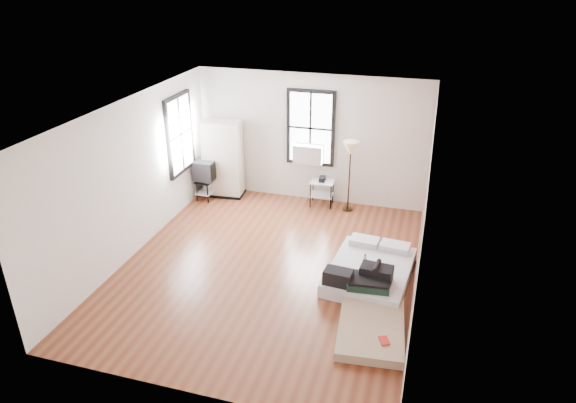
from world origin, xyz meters
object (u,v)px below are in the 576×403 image
(mattress_bare, at_px, (371,311))
(wardrobe, at_px, (223,159))
(mattress_main, at_px, (369,270))
(tv_stand, at_px, (207,171))
(side_table, at_px, (322,186))
(floor_lamp, at_px, (351,152))

(mattress_bare, relative_size, wardrobe, 1.06)
(mattress_main, xyz_separation_m, tv_stand, (-3.96, 2.24, 0.49))
(side_table, bearing_deg, tv_stand, -172.85)
(mattress_bare, xyz_separation_m, tv_stand, (-4.13, 3.30, 0.53))
(tv_stand, bearing_deg, side_table, 9.40)
(floor_lamp, relative_size, tv_stand, 1.71)
(mattress_main, relative_size, side_table, 2.78)
(mattress_main, height_order, wardrobe, wardrobe)
(side_table, xyz_separation_m, tv_stand, (-2.55, -0.32, 0.19))
(mattress_main, distance_m, mattress_bare, 1.07)
(side_table, height_order, tv_stand, tv_stand)
(tv_stand, bearing_deg, mattress_bare, -36.38)
(mattress_main, xyz_separation_m, mattress_bare, (0.17, -1.05, -0.04))
(floor_lamp, bearing_deg, mattress_bare, -74.48)
(mattress_main, distance_m, tv_stand, 4.58)
(wardrobe, xyz_separation_m, floor_lamp, (2.84, -0.00, 0.45))
(mattress_main, height_order, side_table, side_table)
(mattress_bare, height_order, floor_lamp, floor_lamp)
(side_table, bearing_deg, mattress_main, -61.26)
(wardrobe, xyz_separation_m, tv_stand, (-0.30, -0.25, -0.22))
(side_table, distance_m, floor_lamp, 1.05)
(wardrobe, bearing_deg, tv_stand, -144.66)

